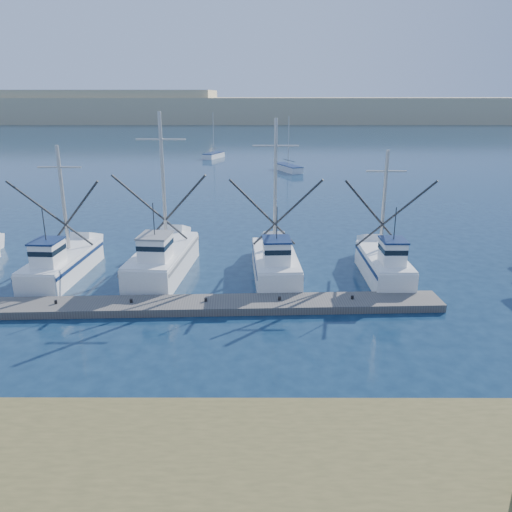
{
  "coord_description": "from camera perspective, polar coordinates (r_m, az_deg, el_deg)",
  "views": [
    {
      "loc": [
        -1.09,
        -18.97,
        11.06
      ],
      "look_at": [
        -1.15,
        8.0,
        2.34
      ],
      "focal_mm": 35.0,
      "sensor_mm": 36.0,
      "label": 1
    }
  ],
  "objects": [
    {
      "name": "trawler_fleet",
      "position": [
        31.99,
        -10.71,
        -0.78
      ],
      "size": [
        30.8,
        8.59,
        10.11
      ],
      "color": "white",
      "rests_on": "ground"
    },
    {
      "name": "floating_dock",
      "position": [
        27.66,
        -11.99,
        -5.59
      ],
      "size": [
        31.75,
        3.45,
        0.42
      ],
      "primitive_type": "cube",
      "rotation": [
        0.0,
        0.0,
        0.04
      ],
      "color": "#5A5650",
      "rests_on": "ground"
    },
    {
      "name": "sailboat_near",
      "position": [
        77.07,
        3.69,
        10.0
      ],
      "size": [
        4.2,
        6.81,
        8.1
      ],
      "rotation": [
        0.0,
        0.0,
        0.4
      ],
      "color": "white",
      "rests_on": "ground"
    },
    {
      "name": "sailboat_far",
      "position": [
        93.75,
        -4.85,
        11.39
      ],
      "size": [
        3.73,
        6.0,
        8.1
      ],
      "rotation": [
        0.0,
        0.0,
        -0.36
      ],
      "color": "white",
      "rests_on": "ground"
    },
    {
      "name": "ground",
      "position": [
        21.99,
        3.02,
        -12.3
      ],
      "size": [
        500.0,
        500.0,
        0.0
      ],
      "primitive_type": "plane",
      "color": "#0C2037",
      "rests_on": "ground"
    },
    {
      "name": "dune_ridge",
      "position": [
        229.05,
        0.41,
        16.4
      ],
      "size": [
        360.0,
        60.0,
        10.0
      ],
      "primitive_type": "cube",
      "color": "tan",
      "rests_on": "ground"
    }
  ]
}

